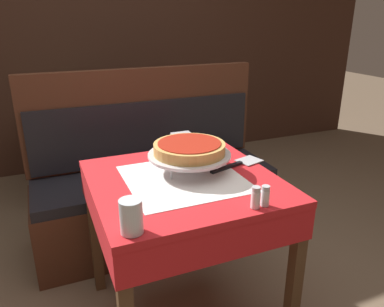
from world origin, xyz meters
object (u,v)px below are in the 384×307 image
Objects in this scene: pepper_shaker at (265,196)px; condiment_caddy at (70,99)px; booth_bench at (155,192)px; pizza_server at (238,164)px; dining_table_rear at (73,117)px; deep_dish_pizza at (189,148)px; pizza_pan_stand at (189,155)px; water_glass_near at (131,216)px; salt_shaker at (256,197)px; napkin_holder at (181,141)px; dining_table_front at (184,200)px.

pepper_shaker is 2.05m from condiment_caddy.
booth_bench is 4.98× the size of pizza_server.
booth_bench reaches higher than pepper_shaker.
booth_bench reaches higher than dining_table_rear.
deep_dish_pizza is 1.62m from condiment_caddy.
pizza_pan_stand is 3.22× the size of water_glass_near.
napkin_holder is (-0.02, 0.69, 0.00)m from salt_shaker.
dining_table_front is at bearing 46.83° from water_glass_near.
water_glass_near is at bearing -122.58° from napkin_holder.
deep_dish_pizza is at bearing 172.81° from pizza_server.
napkin_holder is (0.06, 0.27, -0.03)m from pizza_pan_stand.
salt_shaker is 0.83× the size of napkin_holder.
pizza_server is (0.23, -0.03, -0.10)m from deep_dish_pizza.
pizza_pan_stand and pepper_shaker have the same top height.
pizza_pan_stand is at bearing -77.41° from condiment_caddy.
pepper_shaker is at bearing -84.73° from napkin_holder.
dining_table_front is at bearing -80.23° from dining_table_rear.
deep_dish_pizza is 3.18× the size of napkin_holder.
pizza_pan_stand is 2.27× the size of condiment_caddy.
deep_dish_pizza is 0.55m from water_glass_near.
condiment_caddy reaches higher than pepper_shaker.
dining_table_front is at bearing -127.56° from deep_dish_pizza.
pepper_shaker is (0.48, -2.03, 0.15)m from dining_table_rear.
napkin_holder reaches higher than dining_table_rear.
salt_shaker reaches higher than dining_table_front.
deep_dish_pizza is (0.35, -1.61, 0.22)m from dining_table_rear.
booth_bench is 1.10m from condiment_caddy.
pepper_shaker is at bearing -76.45° from condiment_caddy.
pizza_pan_stand is 0.04m from deep_dish_pizza.
booth_bench reaches higher than condiment_caddy.
dining_table_rear is at bearing 102.15° from pizza_pan_stand.
pizza_pan_stand is at bearing -103.46° from napkin_holder.
pepper_shaker is at bearing -104.94° from pizza_server.
booth_bench is at bearing 87.47° from pizza_pan_stand.
salt_shaker is (0.43, -2.03, 0.15)m from dining_table_rear.
dining_table_front reaches higher than dining_table_rear.
pepper_shaker is 0.79× the size of napkin_holder.
booth_bench is 0.84m from deep_dish_pizza.
dining_table_front is 0.40m from salt_shaker.
dining_table_rear is 8.86× the size of salt_shaker.
condiment_caddy is (-0.42, 1.31, -0.01)m from napkin_holder.
pizza_pan_stand is 1.23× the size of pizza_server.
pizza_server is 3.00× the size of napkin_holder.
salt_shaker is 0.51× the size of condiment_caddy.
booth_bench reaches higher than deep_dish_pizza.
condiment_caddy is (-0.30, 1.65, 0.14)m from dining_table_front.
condiment_caddy is (-0.48, 2.00, -0.00)m from pepper_shaker.
deep_dish_pizza reaches higher than salt_shaker.
water_glass_near is 1.39× the size of salt_shaker.
dining_table_rear is 2.08m from salt_shaker.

